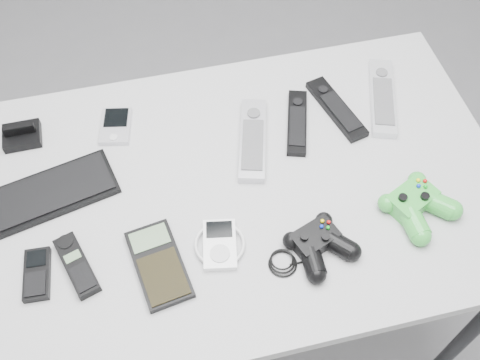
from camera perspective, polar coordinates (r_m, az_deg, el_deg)
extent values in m
plane|color=slate|center=(1.90, -1.38, -11.80)|extent=(3.50, 3.50, 0.00)
cube|color=#98989A|center=(1.21, 0.32, -0.89)|extent=(1.13, 0.73, 0.03)
cylinder|color=black|center=(1.58, 22.28, -14.19)|extent=(0.04, 0.04, 0.73)
cylinder|color=black|center=(1.72, -19.20, -2.62)|extent=(0.04, 0.04, 0.73)
cylinder|color=black|center=(1.82, 13.92, 3.66)|extent=(0.04, 0.04, 0.73)
cube|color=black|center=(1.24, -18.94, -1.34)|extent=(0.30, 0.18, 0.02)
cube|color=black|center=(1.35, -21.40, 4.51)|extent=(0.08, 0.07, 0.04)
cube|color=#B9B8C0|center=(1.32, -12.52, 5.40)|extent=(0.08, 0.11, 0.02)
cube|color=#B9B8C0|center=(1.26, 1.31, 4.19)|extent=(0.11, 0.23, 0.02)
cube|color=black|center=(1.30, 5.82, 5.87)|extent=(0.10, 0.19, 0.02)
cube|color=black|center=(1.34, 9.77, 7.20)|extent=(0.09, 0.20, 0.02)
cube|color=silver|center=(1.38, 14.26, 8.20)|extent=(0.13, 0.24, 0.02)
cube|color=black|center=(1.15, -19.94, -8.97)|extent=(0.06, 0.11, 0.02)
cube|color=black|center=(1.14, -16.26, -8.29)|extent=(0.08, 0.14, 0.02)
cube|color=black|center=(1.11, -8.26, -8.44)|extent=(0.12, 0.19, 0.02)
cube|color=white|center=(1.11, -2.08, -6.54)|extent=(0.12, 0.12, 0.02)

